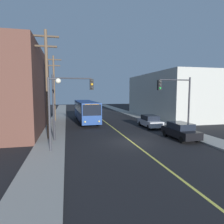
{
  "coord_description": "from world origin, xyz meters",
  "views": [
    {
      "loc": [
        -5.77,
        -16.81,
        4.54
      ],
      "look_at": [
        0.0,
        8.11,
        2.0
      ],
      "focal_mm": 31.43,
      "sensor_mm": 36.0,
      "label": 1
    }
  ],
  "objects_px": {
    "fire_hydrant": "(175,126)",
    "utility_pole_near": "(47,80)",
    "city_bus": "(86,110)",
    "parked_car_silver": "(150,121)",
    "utility_pole_mid": "(54,85)",
    "traffic_signal_left_corner": "(71,95)",
    "street_lamp_left": "(52,103)",
    "parked_car_black": "(180,131)",
    "traffic_signal_right_corner": "(176,95)"
  },
  "relations": [
    {
      "from": "fire_hydrant",
      "to": "utility_pole_near",
      "type": "bearing_deg",
      "value": -174.47
    },
    {
      "from": "city_bus",
      "to": "parked_car_silver",
      "type": "relative_size",
      "value": 2.76
    },
    {
      "from": "utility_pole_mid",
      "to": "traffic_signal_left_corner",
      "type": "xyz_separation_m",
      "value": [
        2.22,
        -13.41,
        -1.36
      ]
    },
    {
      "from": "city_bus",
      "to": "traffic_signal_left_corner",
      "type": "xyz_separation_m",
      "value": [
        -2.52,
        -11.82,
        2.49
      ]
    },
    {
      "from": "street_lamp_left",
      "to": "utility_pole_mid",
      "type": "bearing_deg",
      "value": 92.74
    },
    {
      "from": "parked_car_silver",
      "to": "fire_hydrant",
      "type": "distance_m",
      "value": 3.32
    },
    {
      "from": "parked_car_black",
      "to": "traffic_signal_right_corner",
      "type": "bearing_deg",
      "value": 75.06
    },
    {
      "from": "fire_hydrant",
      "to": "traffic_signal_left_corner",
      "type": "bearing_deg",
      "value": -169.08
    },
    {
      "from": "city_bus",
      "to": "parked_car_black",
      "type": "bearing_deg",
      "value": -59.69
    },
    {
      "from": "utility_pole_mid",
      "to": "fire_hydrant",
      "type": "distance_m",
      "value": 18.9
    },
    {
      "from": "utility_pole_mid",
      "to": "fire_hydrant",
      "type": "relative_size",
      "value": 11.93
    },
    {
      "from": "utility_pole_mid",
      "to": "traffic_signal_left_corner",
      "type": "bearing_deg",
      "value": -80.62
    },
    {
      "from": "utility_pole_mid",
      "to": "traffic_signal_right_corner",
      "type": "distance_m",
      "value": 18.77
    },
    {
      "from": "utility_pole_mid",
      "to": "fire_hydrant",
      "type": "xyz_separation_m",
      "value": [
        14.48,
        -11.05,
        -5.08
      ]
    },
    {
      "from": "city_bus",
      "to": "utility_pole_near",
      "type": "bearing_deg",
      "value": -113.13
    },
    {
      "from": "city_bus",
      "to": "traffic_signal_right_corner",
      "type": "bearing_deg",
      "value": -54.98
    },
    {
      "from": "parked_car_silver",
      "to": "street_lamp_left",
      "type": "height_order",
      "value": "street_lamp_left"
    },
    {
      "from": "street_lamp_left",
      "to": "traffic_signal_left_corner",
      "type": "bearing_deg",
      "value": 66.86
    },
    {
      "from": "street_lamp_left",
      "to": "parked_car_black",
      "type": "bearing_deg",
      "value": 8.04
    },
    {
      "from": "utility_pole_mid",
      "to": "street_lamp_left",
      "type": "bearing_deg",
      "value": -87.26
    },
    {
      "from": "traffic_signal_left_corner",
      "to": "parked_car_silver",
      "type": "bearing_deg",
      "value": 25.75
    },
    {
      "from": "traffic_signal_right_corner",
      "to": "fire_hydrant",
      "type": "bearing_deg",
      "value": 59.0
    },
    {
      "from": "utility_pole_near",
      "to": "utility_pole_mid",
      "type": "bearing_deg",
      "value": 90.46
    },
    {
      "from": "parked_car_black",
      "to": "utility_pole_mid",
      "type": "distance_m",
      "value": 20.22
    },
    {
      "from": "parked_car_black",
      "to": "street_lamp_left",
      "type": "xyz_separation_m",
      "value": [
        -11.81,
        -1.67,
        2.9
      ]
    },
    {
      "from": "city_bus",
      "to": "street_lamp_left",
      "type": "xyz_separation_m",
      "value": [
        -3.93,
        -15.13,
        1.92
      ]
    },
    {
      "from": "fire_hydrant",
      "to": "traffic_signal_right_corner",
      "type": "bearing_deg",
      "value": -121.0
    },
    {
      "from": "utility_pole_near",
      "to": "fire_hydrant",
      "type": "distance_m",
      "value": 15.33
    },
    {
      "from": "parked_car_silver",
      "to": "traffic_signal_right_corner",
      "type": "xyz_separation_m",
      "value": [
        0.72,
        -4.9,
        3.46
      ]
    },
    {
      "from": "utility_pole_near",
      "to": "street_lamp_left",
      "type": "bearing_deg",
      "value": -80.72
    },
    {
      "from": "utility_pole_mid",
      "to": "traffic_signal_right_corner",
      "type": "bearing_deg",
      "value": -45.87
    },
    {
      "from": "utility_pole_near",
      "to": "street_lamp_left",
      "type": "relative_size",
      "value": 1.84
    },
    {
      "from": "traffic_signal_right_corner",
      "to": "traffic_signal_left_corner",
      "type": "bearing_deg",
      "value": 179.84
    },
    {
      "from": "city_bus",
      "to": "parked_car_silver",
      "type": "xyz_separation_m",
      "value": [
        7.58,
        -6.95,
        -0.98
      ]
    },
    {
      "from": "city_bus",
      "to": "traffic_signal_right_corner",
      "type": "distance_m",
      "value": 14.68
    },
    {
      "from": "utility_pole_mid",
      "to": "traffic_signal_left_corner",
      "type": "relative_size",
      "value": 1.67
    },
    {
      "from": "parked_car_black",
      "to": "parked_car_silver",
      "type": "xyz_separation_m",
      "value": [
        -0.29,
        6.52,
        0.0
      ]
    },
    {
      "from": "parked_car_silver",
      "to": "traffic_signal_right_corner",
      "type": "relative_size",
      "value": 0.74
    },
    {
      "from": "parked_car_black",
      "to": "utility_pole_mid",
      "type": "relative_size",
      "value": 0.44
    },
    {
      "from": "city_bus",
      "to": "parked_car_silver",
      "type": "height_order",
      "value": "city_bus"
    },
    {
      "from": "parked_car_silver",
      "to": "street_lamp_left",
      "type": "xyz_separation_m",
      "value": [
        -11.52,
        -8.18,
        2.9
      ]
    },
    {
      "from": "utility_pole_near",
      "to": "fire_hydrant",
      "type": "bearing_deg",
      "value": 5.53
    },
    {
      "from": "parked_car_black",
      "to": "parked_car_silver",
      "type": "height_order",
      "value": "same"
    },
    {
      "from": "parked_car_silver",
      "to": "utility_pole_near",
      "type": "xyz_separation_m",
      "value": [
        -12.22,
        -3.9,
        4.88
      ]
    },
    {
      "from": "parked_car_black",
      "to": "fire_hydrant",
      "type": "relative_size",
      "value": 5.27
    },
    {
      "from": "fire_hydrant",
      "to": "utility_pole_mid",
      "type": "bearing_deg",
      "value": 142.66
    },
    {
      "from": "city_bus",
      "to": "parked_car_black",
      "type": "xyz_separation_m",
      "value": [
        7.87,
        -13.47,
        -0.98
      ]
    },
    {
      "from": "city_bus",
      "to": "utility_pole_near",
      "type": "relative_size",
      "value": 1.2
    },
    {
      "from": "city_bus",
      "to": "fire_hydrant",
      "type": "xyz_separation_m",
      "value": [
        9.74,
        -9.46,
        -1.23
      ]
    },
    {
      "from": "parked_car_black",
      "to": "city_bus",
      "type": "bearing_deg",
      "value": 120.31
    }
  ]
}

